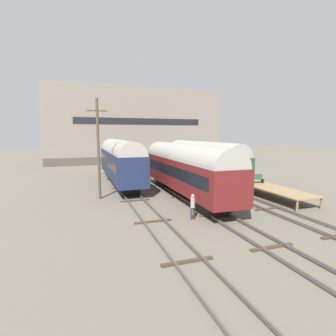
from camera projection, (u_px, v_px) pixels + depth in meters
The scene contains 12 objects.
ground_plane at pixel (198, 205), 22.30m from camera, with size 200.00×200.00×0.00m, color #60594C.
track_left at pixel (143, 209), 20.73m from camera, with size 2.60×60.00×0.26m.
track_middle at pixel (198, 203), 22.28m from camera, with size 2.60×60.00×0.26m.
track_right at pixel (246, 199), 23.84m from camera, with size 2.60×60.00×0.26m.
train_car_navy at pixel (120, 159), 31.29m from camera, with size 2.98×16.91×5.33m.
train_car_maroon at pixel (185, 167), 24.83m from camera, with size 3.05×16.90×5.10m.
train_car_green at pixel (202, 159), 32.09m from camera, with size 2.90×16.62×5.11m.
station_platform at pixel (261, 185), 25.92m from camera, with size 2.76×11.85×1.04m.
bench at pixel (257, 178), 26.59m from camera, with size 1.40×0.40×0.91m.
person_worker at pixel (193, 204), 18.36m from camera, with size 0.32×0.32×1.82m.
utility_pole at pixel (98, 148), 23.87m from camera, with size 1.80×0.24×9.18m.
warehouse_building at pixel (134, 126), 58.48m from camera, with size 36.53×12.62×15.54m.
Camera 1 is at (-9.47, -19.71, 6.00)m, focal length 28.00 mm.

